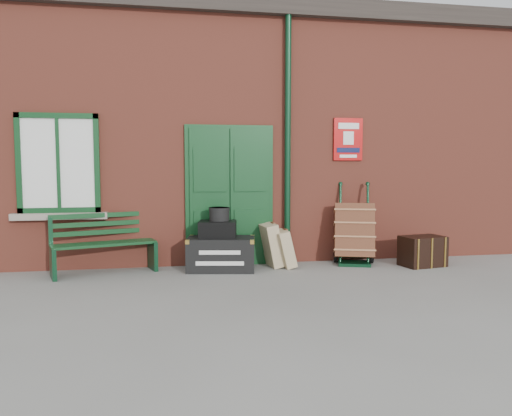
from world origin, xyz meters
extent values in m
plane|color=gray|center=(0.00, 0.00, 0.00)|extent=(80.00, 80.00, 0.00)
cube|color=#9E4433|center=(0.00, 3.50, 2.00)|extent=(10.00, 4.00, 4.00)
cube|color=#38302B|center=(0.00, 3.50, 4.15)|extent=(10.30, 4.30, 0.30)
cube|color=#0F3819|center=(-0.30, 1.46, 1.10)|extent=(1.42, 0.12, 2.32)
cube|color=white|center=(-2.90, 1.45, 1.65)|extent=(1.20, 0.08, 1.50)
cylinder|color=black|center=(0.65, 1.42, 2.00)|extent=(0.10, 0.10, 4.00)
cube|color=#B80D0D|center=(1.70, 1.47, 2.05)|extent=(0.50, 0.03, 0.70)
cube|color=#0F3819|center=(-2.23, 1.14, 0.45)|extent=(1.55, 0.82, 0.04)
cube|color=#0F3819|center=(-2.29, 1.35, 0.73)|extent=(1.45, 0.47, 0.40)
cube|color=black|center=(-2.92, 0.94, 0.23)|extent=(0.19, 0.45, 0.45)
cube|color=black|center=(-1.54, 1.35, 0.23)|extent=(0.19, 0.45, 0.45)
cube|color=black|center=(-0.49, 1.06, 0.26)|extent=(1.11, 0.74, 0.51)
cube|color=black|center=(-0.54, 1.06, 0.64)|extent=(0.63, 0.50, 0.26)
cylinder|color=black|center=(-0.51, 1.09, 0.87)|extent=(0.36, 0.36, 0.21)
cube|color=tan|center=(0.34, 1.20, 0.35)|extent=(0.37, 0.51, 0.70)
cube|color=tan|center=(0.52, 1.10, 0.30)|extent=(0.35, 0.46, 0.60)
cube|color=black|center=(1.69, 1.08, 0.03)|extent=(0.60, 0.51, 0.05)
cylinder|color=black|center=(1.53, 1.32, 0.66)|extent=(0.15, 0.36, 1.30)
cylinder|color=black|center=(1.96, 1.18, 0.66)|extent=(0.15, 0.36, 1.30)
cylinder|color=black|center=(1.47, 1.36, 0.12)|extent=(0.12, 0.25, 0.25)
cylinder|color=black|center=(2.03, 1.18, 0.12)|extent=(0.12, 0.25, 0.25)
cube|color=brown|center=(1.74, 1.23, 0.53)|extent=(0.81, 0.85, 0.96)
cube|color=black|center=(2.74, 0.81, 0.24)|extent=(0.74, 0.55, 0.48)
camera|label=1|loc=(-1.33, -6.50, 1.63)|focal=35.00mm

